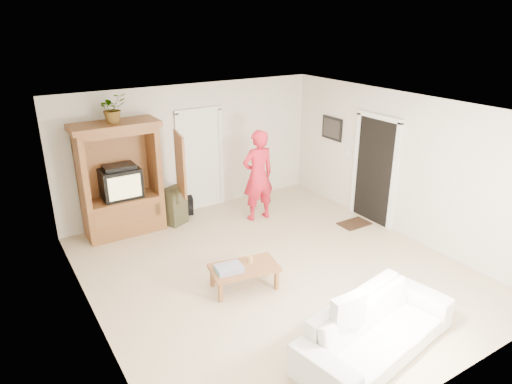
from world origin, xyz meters
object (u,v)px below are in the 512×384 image
at_px(armoire, 122,186).
at_px(sofa, 377,329).
at_px(coffee_table, 244,269).
at_px(man, 258,176).

relative_size(armoire, sofa, 0.94).
relative_size(armoire, coffee_table, 1.94).
bearing_deg(armoire, coffee_table, -72.32).
height_order(armoire, man, armoire).
xyz_separation_m(armoire, sofa, (1.55, -4.87, -0.58)).
bearing_deg(armoire, sofa, -72.37).
relative_size(man, coffee_table, 1.68).
bearing_deg(sofa, coffee_table, 97.34).
xyz_separation_m(man, coffee_table, (-1.52, -2.02, -0.59)).
height_order(armoire, coffee_table, armoire).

